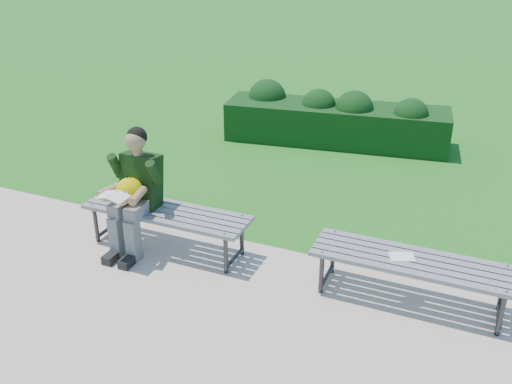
{
  "coord_description": "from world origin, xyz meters",
  "views": [
    {
      "loc": [
        2.19,
        -4.94,
        3.19
      ],
      "look_at": [
        0.19,
        -0.25,
        0.77
      ],
      "focal_mm": 40.0,
      "sensor_mm": 36.0,
      "label": 1
    }
  ],
  "objects_px": {
    "hedge": "(333,119)",
    "paper_sheet": "(402,257)",
    "bench_left": "(166,215)",
    "seated_boy": "(134,188)",
    "bench_right": "(412,264)"
  },
  "relations": [
    {
      "from": "hedge",
      "to": "bench_left",
      "type": "relative_size",
      "value": 1.96
    },
    {
      "from": "hedge",
      "to": "bench_left",
      "type": "height_order",
      "value": "hedge"
    },
    {
      "from": "hedge",
      "to": "bench_left",
      "type": "xyz_separation_m",
      "value": [
        -0.68,
        -3.92,
        0.04
      ]
    },
    {
      "from": "bench_right",
      "to": "seated_boy",
      "type": "bearing_deg",
      "value": -177.04
    },
    {
      "from": "bench_right",
      "to": "seated_boy",
      "type": "relative_size",
      "value": 1.37
    },
    {
      "from": "paper_sheet",
      "to": "hedge",
      "type": "bearing_deg",
      "value": 114.32
    },
    {
      "from": "hedge",
      "to": "seated_boy",
      "type": "bearing_deg",
      "value": -103.67
    },
    {
      "from": "seated_boy",
      "to": "paper_sheet",
      "type": "bearing_deg",
      "value": 3.07
    },
    {
      "from": "bench_right",
      "to": "seated_boy",
      "type": "height_order",
      "value": "seated_boy"
    },
    {
      "from": "hedge",
      "to": "paper_sheet",
      "type": "bearing_deg",
      "value": -65.68
    },
    {
      "from": "bench_right",
      "to": "bench_left",
      "type": "bearing_deg",
      "value": -178.94
    },
    {
      "from": "bench_right",
      "to": "paper_sheet",
      "type": "distance_m",
      "value": 0.12
    },
    {
      "from": "bench_left",
      "to": "paper_sheet",
      "type": "height_order",
      "value": "bench_left"
    },
    {
      "from": "hedge",
      "to": "paper_sheet",
      "type": "relative_size",
      "value": 13.37
    },
    {
      "from": "bench_right",
      "to": "paper_sheet",
      "type": "height_order",
      "value": "bench_right"
    }
  ]
}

